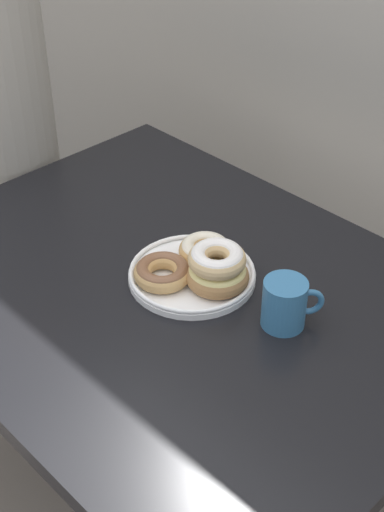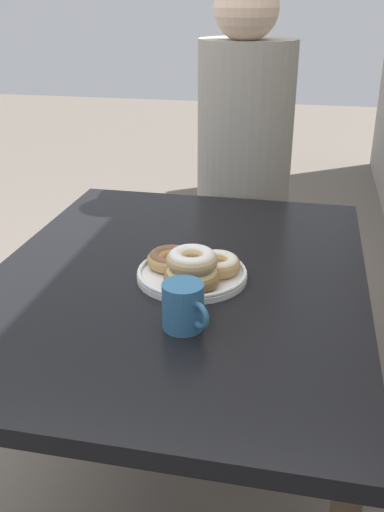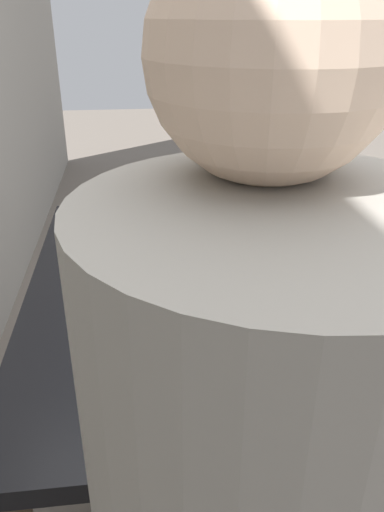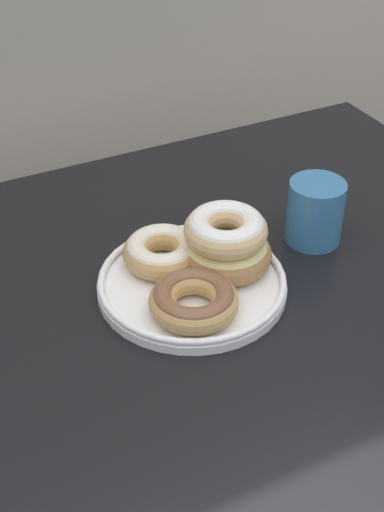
{
  "view_description": "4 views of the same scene",
  "coord_description": "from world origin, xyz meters",
  "views": [
    {
      "loc": [
        0.87,
        -0.54,
        1.69
      ],
      "look_at": [
        0.02,
        0.3,
        0.81
      ],
      "focal_mm": 50.0,
      "sensor_mm": 36.0,
      "label": 1
    },
    {
      "loc": [
        1.25,
        0.55,
        1.39
      ],
      "look_at": [
        0.02,
        0.3,
        0.81
      ],
      "focal_mm": 40.0,
      "sensor_mm": 36.0,
      "label": 2
    },
    {
      "loc": [
        -1.14,
        0.43,
        1.38
      ],
      "look_at": [
        0.02,
        0.3,
        0.81
      ],
      "focal_mm": 35.0,
      "sensor_mm": 36.0,
      "label": 3
    },
    {
      "loc": [
        -0.34,
        -0.42,
        1.4
      ],
      "look_at": [
        0.02,
        0.3,
        0.81
      ],
      "focal_mm": 50.0,
      "sensor_mm": 36.0,
      "label": 4
    }
  ],
  "objects": [
    {
      "name": "dining_table",
      "position": [
        0.0,
        0.25,
        0.68
      ],
      "size": [
        1.22,
        0.93,
        0.75
      ],
      "color": "black",
      "rests_on": "ground_plane"
    },
    {
      "name": "donut_plate",
      "position": [
        0.04,
        0.3,
        0.79
      ],
      "size": [
        0.29,
        0.28,
        0.1
      ],
      "color": "white",
      "rests_on": "dining_table"
    },
    {
      "name": "coffee_mug",
      "position": [
        0.25,
        0.33,
        0.8
      ],
      "size": [
        0.1,
        0.11,
        0.1
      ],
      "color": "teal",
      "rests_on": "dining_table"
    },
    {
      "name": "ground_plane",
      "position": [
        0.0,
        0.0,
        0.0
      ],
      "size": [
        14.0,
        14.0,
        0.0
      ],
      "primitive_type": "plane",
      "color": "#70665B"
    }
  ]
}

